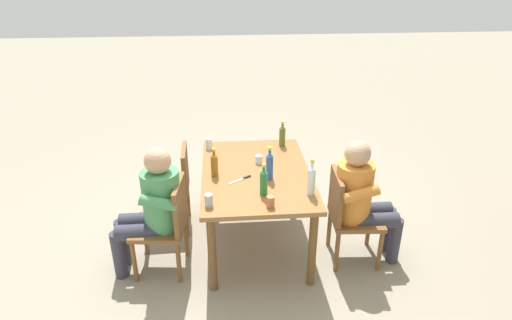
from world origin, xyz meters
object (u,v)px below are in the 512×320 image
cup_steel (209,200)px  person_in_plaid_shirt (153,205)px  dining_table (256,181)px  person_in_white_shirt (362,196)px  cup_white (209,144)px  table_knife (241,179)px  bottle_blue (270,165)px  chair_near_right (168,222)px  bottle_amber (214,164)px  bottle_clear (311,179)px  backpack_by_far_side (232,168)px  chair_far_right (348,213)px  cup_terracotta (270,202)px  backpack_by_near_side (250,166)px  chair_near_left (174,184)px  cup_glass (259,159)px  bottle_olive (282,135)px  bottle_green (264,181)px

cup_steel → person_in_plaid_shirt: bearing=-115.9°
dining_table → person_in_white_shirt: (0.33, 0.90, -0.01)m
dining_table → person_in_white_shirt: size_ratio=1.25×
person_in_white_shirt → cup_white: person_in_white_shirt is taller
dining_table → table_knife: (0.14, -0.14, 0.10)m
person_in_white_shirt → bottle_blue: bearing=-103.2°
person_in_plaid_shirt → bottle_blue: (-0.19, 1.01, 0.24)m
chair_near_right → bottle_amber: 0.65m
chair_near_right → person_in_plaid_shirt: bearing=-94.3°
dining_table → table_knife: bearing=-45.2°
bottle_clear → backpack_by_far_side: bottle_clear is taller
chair_far_right → cup_terracotta: (0.29, -0.73, 0.32)m
chair_far_right → backpack_by_near_side: (-1.63, -0.75, -0.30)m
dining_table → backpack_by_far_side: size_ratio=3.18×
chair_near_left → cup_glass: chair_near_left is taller
bottle_clear → chair_near_left: bearing=-122.6°
chair_near_left → bottle_blue: 1.10m
dining_table → bottle_blue: 0.29m
bottle_blue → backpack_by_far_side: bearing=-167.1°
bottle_amber → bottle_clear: (0.40, 0.79, 0.02)m
bottle_amber → chair_near_right: bearing=-54.7°
bottle_olive → cup_steel: size_ratio=2.58×
dining_table → bottle_olive: bearing=150.7°
dining_table → bottle_clear: size_ratio=4.59×
chair_near_right → backpack_by_near_side: size_ratio=2.25×
table_knife → chair_near_right: bearing=-73.1°
person_in_white_shirt → cup_glass: (-0.51, -0.86, 0.15)m
person_in_white_shirt → cup_white: bearing=-123.7°
person_in_white_shirt → bottle_clear: person_in_white_shirt is taller
bottle_blue → cup_glass: bottle_blue is taller
chair_near_right → backpack_by_far_side: bearing=158.5°
cup_glass → cup_steel: size_ratio=0.76×
chair_near_left → cup_white: cup_white is taller
bottle_olive → backpack_by_far_side: bearing=-139.6°
cup_terracotta → bottle_clear: bearing=115.9°
backpack_by_near_side → cup_terracotta: bearing=0.6°
chair_near_left → bottle_clear: 1.50m
cup_white → table_knife: bearing=22.5°
cup_glass → bottle_amber: bearing=-62.1°
person_in_plaid_shirt → bottle_green: 0.96m
bottle_olive → backpack_by_far_side: 1.04m
chair_near_left → cup_glass: size_ratio=10.87×
bottle_blue → bottle_olive: size_ratio=1.14×
person_in_white_shirt → bottle_amber: size_ratio=4.42×
bottle_blue → cup_terracotta: (0.47, -0.04, -0.09)m
bottle_blue → cup_steel: 0.68m
bottle_green → chair_near_left: bearing=-132.3°
chair_far_right → cup_white: size_ratio=7.84×
bottle_blue → cup_white: 0.89m
chair_near_left → person_in_plaid_shirt: 0.69m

